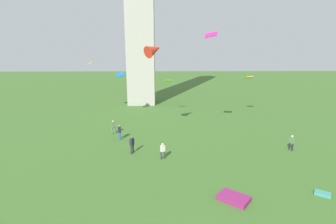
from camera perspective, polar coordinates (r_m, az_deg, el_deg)
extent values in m
cylinder|color=#2D3338|center=(26.64, -7.91, -8.20)|extent=(0.17, 0.17, 0.88)
cylinder|color=#2D3338|center=(26.32, -8.37, -8.49)|extent=(0.17, 0.17, 0.88)
cube|color=#1E2333|center=(26.20, -8.20, -6.74)|extent=(0.45, 0.55, 0.70)
sphere|color=brown|center=(26.03, -8.23, -5.75)|extent=(0.26, 0.26, 0.26)
cylinder|color=#2D3338|center=(24.90, -1.56, -9.82)|extent=(0.15, 0.15, 0.78)
cylinder|color=#2D3338|center=(25.05, -0.83, -9.67)|extent=(0.15, 0.15, 0.78)
cube|color=silver|center=(24.70, -1.20, -8.27)|extent=(0.48, 0.41, 0.61)
sphere|color=beige|center=(24.55, -1.21, -7.36)|extent=(0.23, 0.23, 0.23)
cylinder|color=#235693|center=(30.85, -10.98, -5.24)|extent=(0.16, 0.16, 0.87)
cylinder|color=#235693|center=(30.49, -10.79, -5.46)|extent=(0.16, 0.16, 0.87)
cube|color=#1E2333|center=(30.43, -10.95, -3.96)|extent=(0.44, 0.54, 0.69)
sphere|color=#A37556|center=(30.29, -10.99, -3.12)|extent=(0.25, 0.25, 0.25)
cylinder|color=#51754C|center=(32.91, -11.92, -4.09)|extent=(0.16, 0.16, 0.84)
cylinder|color=#51754C|center=(32.79, -12.55, -4.19)|extent=(0.16, 0.16, 0.84)
cube|color=#51754C|center=(32.63, -12.30, -2.88)|extent=(0.53, 0.46, 0.67)
sphere|color=#D8AD84|center=(32.50, -12.35, -2.11)|extent=(0.25, 0.25, 0.25)
cylinder|color=#1E2333|center=(29.88, 26.40, -7.18)|extent=(0.15, 0.15, 0.80)
cylinder|color=#1E2333|center=(30.09, 25.86, -6.98)|extent=(0.15, 0.15, 0.80)
cube|color=#51754C|center=(29.76, 26.28, -5.78)|extent=(0.40, 0.50, 0.63)
sphere|color=beige|center=(29.62, 26.36, -4.99)|extent=(0.23, 0.23, 0.23)
cone|color=red|center=(28.95, -3.17, 13.91)|extent=(2.57, 2.53, 1.86)
cube|color=#6AEA0B|center=(40.44, 0.07, 7.11)|extent=(1.21, 0.91, 0.35)
cube|color=#DF2081|center=(28.66, 9.76, 16.91)|extent=(1.44, 1.28, 0.75)
cube|color=blue|center=(39.82, -10.75, 8.33)|extent=(1.57, 1.29, 0.80)
cube|color=yellow|center=(42.50, -17.21, 10.54)|extent=(1.04, 1.44, 0.58)
cube|color=gold|center=(41.68, 17.89, 7.49)|extent=(1.19, 1.52, 0.56)
cube|color=teal|center=(22.54, 31.63, -15.50)|extent=(1.24, 1.13, 0.20)
cube|color=#87225F|center=(19.43, 14.67, -18.36)|extent=(2.52, 2.44, 0.32)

